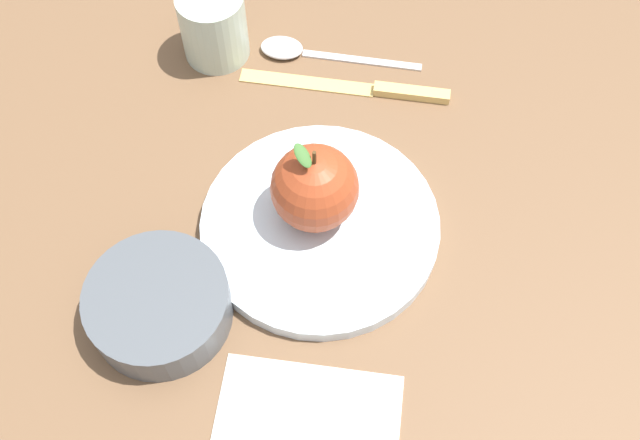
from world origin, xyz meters
TOP-DOWN VIEW (x-y plane):
  - ground_plane at (0.00, 0.00)m, footprint 2.40×2.40m
  - dinner_plate at (0.01, 0.03)m, footprint 0.23×0.23m
  - apple at (0.01, 0.01)m, footprint 0.08×0.08m
  - side_bowl at (0.15, 0.11)m, footprint 0.13×0.13m
  - cup at (0.12, -0.21)m, footprint 0.07×0.07m
  - knife at (-0.05, -0.15)m, footprint 0.23×0.06m
  - spoon at (0.02, -0.20)m, footprint 0.18×0.06m
  - linen_napkin at (0.02, 0.22)m, footprint 0.17×0.13m

SIDE VIEW (x-z plane):
  - ground_plane at x=0.00m, z-range 0.00..0.00m
  - linen_napkin at x=0.02m, z-range 0.00..0.00m
  - knife at x=-0.05m, z-range 0.00..0.01m
  - spoon at x=0.02m, z-range 0.00..0.01m
  - dinner_plate at x=0.01m, z-range 0.00..0.02m
  - side_bowl at x=0.15m, z-range 0.00..0.05m
  - cup at x=0.12m, z-range 0.00..0.08m
  - apple at x=0.01m, z-range 0.01..0.11m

